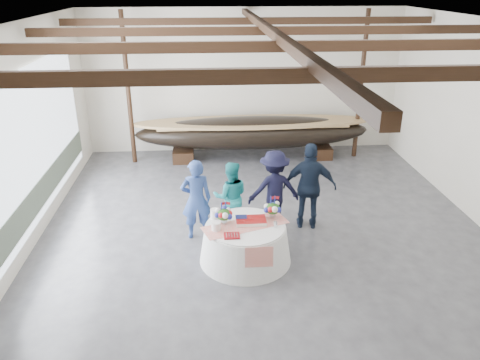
{
  "coord_description": "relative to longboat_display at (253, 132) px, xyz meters",
  "views": [
    {
      "loc": [
        -1.26,
        -8.86,
        5.28
      ],
      "look_at": [
        -0.53,
        0.63,
        1.16
      ],
      "focal_mm": 35.0,
      "sensor_mm": 36.0,
      "label": 1
    }
  ],
  "objects": [
    {
      "name": "tabletop_items",
      "position": [
        -0.73,
        -5.64,
        0.07
      ],
      "size": [
        1.8,
        1.1,
        0.4
      ],
      "color": "red",
      "rests_on": "banquet_table"
    },
    {
      "name": "open_bay",
      "position": [
        -5.15,
        -4.02,
        0.96
      ],
      "size": [
        0.03,
        7.0,
        3.2
      ],
      "color": "silver",
      "rests_on": "ground"
    },
    {
      "name": "ceiling",
      "position": [
        -0.2,
        -5.02,
        3.63
      ],
      "size": [
        10.0,
        12.0,
        0.01
      ],
      "primitive_type": "cube",
      "color": "white",
      "rests_on": "wall_back"
    },
    {
      "name": "wall_back",
      "position": [
        -0.2,
        0.98,
        1.38
      ],
      "size": [
        10.0,
        0.02,
        4.5
      ],
      "primitive_type": "cube",
      "color": "silver",
      "rests_on": "ground"
    },
    {
      "name": "guest_man_right",
      "position": [
        0.82,
        -4.5,
        0.14
      ],
      "size": [
        1.25,
        0.69,
        2.01
      ],
      "primitive_type": "imported",
      "rotation": [
        0.0,
        0.0,
        2.97
      ],
      "color": "black",
      "rests_on": "ground"
    },
    {
      "name": "guest_man_left",
      "position": [
        0.04,
        -4.39,
        0.04
      ],
      "size": [
        1.25,
        0.8,
        1.83
      ],
      "primitive_type": "imported",
      "rotation": [
        0.0,
        0.0,
        3.25
      ],
      "color": "black",
      "rests_on": "ground"
    },
    {
      "name": "pavilion_structure",
      "position": [
        -0.2,
        -4.16,
        3.13
      ],
      "size": [
        9.8,
        11.76,
        4.5
      ],
      "color": "black",
      "rests_on": "ground"
    },
    {
      "name": "guest_woman_teal",
      "position": [
        -0.95,
        -4.49,
        -0.06
      ],
      "size": [
        0.8,
        0.63,
        1.63
      ],
      "primitive_type": "imported",
      "rotation": [
        0.0,
        0.0,
        3.12
      ],
      "color": "teal",
      "rests_on": "ground"
    },
    {
      "name": "wall_left",
      "position": [
        -5.2,
        -5.02,
        1.38
      ],
      "size": [
        0.02,
        12.0,
        4.5
      ],
      "primitive_type": "cube",
      "color": "silver",
      "rests_on": "ground"
    },
    {
      "name": "floor",
      "position": [
        -0.2,
        -5.02,
        -0.87
      ],
      "size": [
        10.0,
        12.0,
        0.01
      ],
      "primitive_type": "cube",
      "color": "#3D3D42",
      "rests_on": "ground"
    },
    {
      "name": "guest_woman_blue",
      "position": [
        -1.71,
        -4.77,
        0.04
      ],
      "size": [
        0.71,
        0.5,
        1.82
      ],
      "primitive_type": "imported",
      "rotation": [
        0.0,
        0.0,
        3.25
      ],
      "color": "navy",
      "rests_on": "ground"
    },
    {
      "name": "banquet_table",
      "position": [
        -0.73,
        -5.79,
        -0.47
      ],
      "size": [
        1.85,
        1.85,
        0.79
      ],
      "color": "silver",
      "rests_on": "ground"
    },
    {
      "name": "longboat_display",
      "position": [
        0.0,
        0.0,
        0.0
      ],
      "size": [
        7.27,
        1.45,
        1.36
      ],
      "color": "black",
      "rests_on": "ground"
    }
  ]
}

